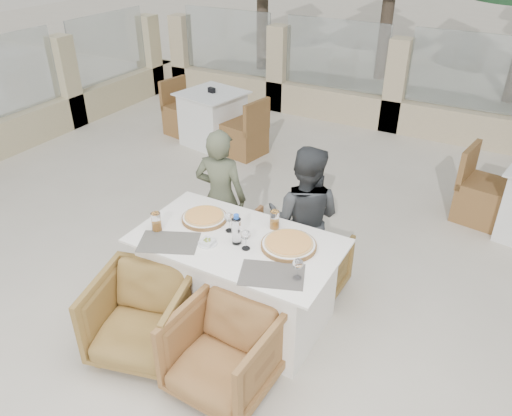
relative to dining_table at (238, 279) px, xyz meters
The scene contains 23 objects.
ground 0.40m from the dining_table, behind, with size 80.00×80.00×0.00m, color beige.
sand_patch 14.02m from the dining_table, 90.39° to the left, with size 30.00×16.00×0.01m, color beige.
perimeter_wall_far 4.83m from the dining_table, 91.13° to the left, with size 10.00×0.34×1.60m, color #CAB68E, non-canonical shape.
perimeter_wall_left 4.86m from the dining_table, 161.77° to the left, with size 0.34×7.00×1.60m, color beige, non-canonical shape.
dining_table is the anchor object (origin of this frame).
placemat_near_left 0.65m from the dining_table, 146.64° to the right, with size 0.45×0.30×0.00m, color #5B574E.
placemat_near_right 0.64m from the dining_table, 30.14° to the right, with size 0.45×0.30×0.00m, color #59534C.
pizza_left 0.57m from the dining_table, 162.92° to the left, with size 0.37×0.37×0.05m, color orange.
pizza_right 0.58m from the dining_table, 14.99° to the left, with size 0.42×0.42×0.05m, color orange.
water_bottle 0.51m from the dining_table, 61.42° to the right, with size 0.07×0.07×0.25m, color #ACCCE3.
wine_glass_centre 0.50m from the dining_table, 146.30° to the left, with size 0.08×0.08×0.18m, color silver, non-canonical shape.
wine_glass_near 0.50m from the dining_table, 30.81° to the right, with size 0.08×0.08×0.18m, color white, non-canonical shape.
wine_glass_corner 0.80m from the dining_table, 18.65° to the right, with size 0.08×0.08×0.18m, color silver, non-canonical shape.
beer_glass_left 0.80m from the dining_table, 162.78° to the right, with size 0.08×0.08×0.16m, color #C4731B.
beer_glass_right 0.57m from the dining_table, 59.16° to the left, with size 0.08×0.08×0.15m, color orange.
olive_dish 0.47m from the dining_table, 136.50° to the right, with size 0.11×0.11×0.04m, color silver, non-canonical shape.
armchair_far_left 0.87m from the dining_table, 130.73° to the left, with size 0.58×0.60×0.55m, color #9C6438.
armchair_far_right 0.71m from the dining_table, 57.18° to the left, with size 0.58×0.60×0.55m, color olive.
armchair_near_left 0.81m from the dining_table, 122.92° to the right, with size 0.70×0.72×0.65m, color olive.
armchair_near_right 0.73m from the dining_table, 66.96° to the right, with size 0.68×0.70×0.63m, color olive.
diner_left 0.91m from the dining_table, 131.27° to the left, with size 0.49×0.32×1.34m, color #52573F.
diner_right 0.78m from the dining_table, 68.17° to the left, with size 0.66×0.51×1.35m, color #333638.
bg_table_a 3.73m from the dining_table, 126.57° to the left, with size 1.64×0.82×0.77m, color white, non-canonical shape.
Camera 1 is at (1.78, -2.73, 2.94)m, focal length 35.00 mm.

